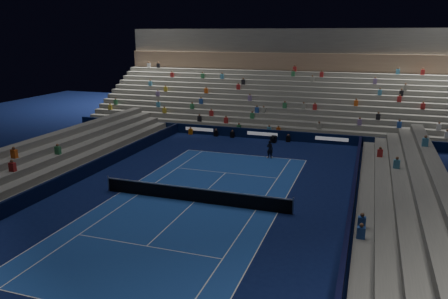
% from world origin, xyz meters
% --- Properties ---
extents(ground, '(90.00, 90.00, 0.00)m').
position_xyz_m(ground, '(0.00, 0.00, 0.00)').
color(ground, '#0B1545').
rests_on(ground, ground).
extents(court_surface, '(10.97, 23.77, 0.01)m').
position_xyz_m(court_surface, '(0.00, 0.00, 0.01)').
color(court_surface, '#1B4399').
rests_on(court_surface, ground).
extents(sponsor_barrier_far, '(44.00, 0.25, 1.00)m').
position_xyz_m(sponsor_barrier_far, '(0.00, 18.50, 0.50)').
color(sponsor_barrier_far, black).
rests_on(sponsor_barrier_far, ground).
extents(sponsor_barrier_east, '(0.25, 37.00, 1.00)m').
position_xyz_m(sponsor_barrier_east, '(9.70, 0.00, 0.50)').
color(sponsor_barrier_east, black).
rests_on(sponsor_barrier_east, ground).
extents(sponsor_barrier_west, '(0.25, 37.00, 1.00)m').
position_xyz_m(sponsor_barrier_west, '(-9.70, 0.00, 0.50)').
color(sponsor_barrier_west, black).
rests_on(sponsor_barrier_west, ground).
extents(grandstand_main, '(44.00, 15.20, 11.20)m').
position_xyz_m(grandstand_main, '(0.00, 27.90, 3.38)').
color(grandstand_main, gray).
rests_on(grandstand_main, ground).
extents(grandstand_east, '(5.00, 37.00, 2.50)m').
position_xyz_m(grandstand_east, '(13.17, 0.00, 0.92)').
color(grandstand_east, slate).
rests_on(grandstand_east, ground).
extents(grandstand_west, '(5.00, 37.00, 2.50)m').
position_xyz_m(grandstand_west, '(-13.17, 0.00, 0.92)').
color(grandstand_west, slate).
rests_on(grandstand_west, ground).
extents(tennis_net, '(12.90, 0.10, 1.10)m').
position_xyz_m(tennis_net, '(0.00, 0.00, 0.50)').
color(tennis_net, '#B2B2B7').
rests_on(tennis_net, ground).
extents(tennis_player, '(0.66, 0.52, 1.59)m').
position_xyz_m(tennis_player, '(2.32, 11.67, 0.80)').
color(tennis_player, black).
rests_on(tennis_player, ground).
extents(broadcast_camera, '(0.57, 0.99, 0.66)m').
position_xyz_m(broadcast_camera, '(1.41, 17.32, 0.34)').
color(broadcast_camera, black).
rests_on(broadcast_camera, ground).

